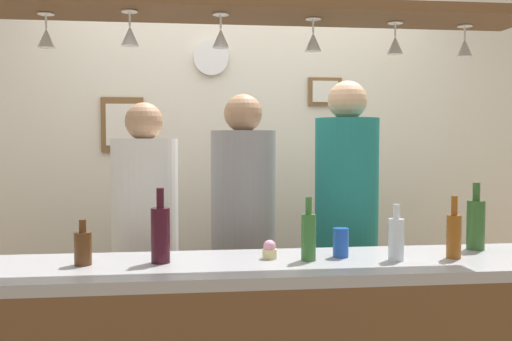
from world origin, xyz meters
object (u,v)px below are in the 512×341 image
bottle_champagne_green (476,223)px  cupcake (270,250)px  person_right_teal_shirt (346,212)px  bottle_beer_green_import (309,235)px  wall_clock (211,58)px  drink_can (341,243)px  person_left_white_patterned_shirt (145,230)px  bottle_beer_amber_tall (454,234)px  bottle_soda_clear (396,238)px  bottle_beer_brown_stubby (83,247)px  picture_frame_caricature (122,125)px  picture_frame_upper_small (325,92)px  person_middle_grey_shirt (243,223)px  bottle_wine_dark_red (160,233)px

bottle_champagne_green → cupcake: bottle_champagne_green is taller
person_right_teal_shirt → bottle_beer_green_import: bearing=-116.6°
cupcake → wall_clock: 1.66m
drink_can → cupcake: size_ratio=1.56×
person_left_white_patterned_shirt → person_right_teal_shirt: size_ratio=0.93×
bottle_beer_amber_tall → bottle_soda_clear: size_ratio=1.13×
person_right_teal_shirt → bottle_beer_brown_stubby: bearing=-150.8°
bottle_beer_green_import → picture_frame_caricature: 1.72m
person_right_teal_shirt → picture_frame_upper_small: 0.97m
bottle_soda_clear → picture_frame_caricature: (-1.24, 1.44, 0.49)m
bottle_beer_amber_tall → bottle_champagne_green: bottle_champagne_green is taller
person_left_white_patterned_shirt → bottle_champagne_green: size_ratio=5.52×
bottle_soda_clear → bottle_beer_brown_stubby: (-1.25, 0.06, -0.02)m
bottle_beer_amber_tall → bottle_beer_green_import: bearing=177.2°
bottle_champagne_green → bottle_beer_brown_stubby: bottle_champagne_green is taller
bottle_champagne_green → cupcake: 0.95m
bottle_beer_amber_tall → wall_clock: bearing=123.2°
person_left_white_patterned_shirt → cupcake: bearing=-50.8°
picture_frame_caricature → wall_clock: (0.55, -0.01, 0.42)m
drink_can → wall_clock: wall_clock is taller
person_middle_grey_shirt → bottle_beer_amber_tall: (0.80, -0.76, 0.05)m
person_left_white_patterned_shirt → wall_clock: bearing=60.6°
bottle_beer_brown_stubby → bottle_champagne_green: bearing=4.1°
bottle_beer_green_import → cupcake: bearing=159.9°
bottle_wine_dark_red → picture_frame_upper_small: picture_frame_upper_small is taller
person_left_white_patterned_shirt → picture_frame_upper_small: bearing=31.2°
bottle_soda_clear → wall_clock: (-0.68, 1.44, 0.91)m
cupcake → person_right_teal_shirt: bearing=52.5°
bottle_soda_clear → cupcake: (-0.51, 0.09, -0.06)m
person_right_teal_shirt → picture_frame_caricature: bearing=151.7°
person_right_teal_shirt → bottle_beer_brown_stubby: (-1.26, -0.71, -0.03)m
person_right_teal_shirt → bottle_wine_dark_red: (-0.96, -0.70, 0.01)m
bottle_beer_amber_tall → bottle_wine_dark_red: bearing=177.2°
bottle_beer_brown_stubby → person_right_teal_shirt: bearing=29.2°
bottle_beer_green_import → wall_clock: 1.70m
person_middle_grey_shirt → bottle_champagne_green: (0.99, -0.59, 0.06)m
picture_frame_caricature → picture_frame_upper_small: bearing=0.0°
person_right_teal_shirt → bottle_champagne_green: bearing=-53.9°
person_middle_grey_shirt → picture_frame_upper_small: 1.17m
person_middle_grey_shirt → bottle_beer_brown_stubby: bearing=-134.9°
picture_frame_upper_small → bottle_beer_green_import: bearing=-106.2°
drink_can → picture_frame_upper_small: picture_frame_upper_small is taller
picture_frame_upper_small → picture_frame_caricature: size_ratio=0.65×
bottle_champagne_green → bottle_soda_clear: bearing=-157.3°
bottle_soda_clear → drink_can: (-0.21, 0.09, -0.03)m
bottle_soda_clear → drink_can: bottle_soda_clear is taller
bottle_beer_amber_tall → bottle_beer_green_import: same height
bottle_beer_brown_stubby → picture_frame_caricature: (0.02, 1.38, 0.51)m
bottle_beer_amber_tall → bottle_beer_green_import: (-0.61, 0.03, 0.00)m
picture_frame_caricature → bottle_wine_dark_red: bearing=-78.3°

